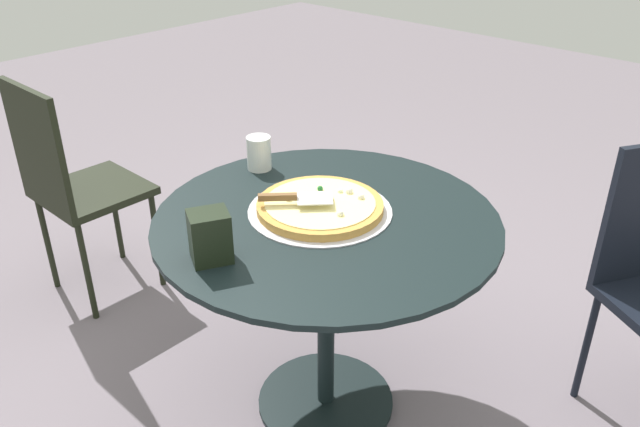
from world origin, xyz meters
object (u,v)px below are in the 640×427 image
Objects in this scene: pizza_server at (295,198)px; patio_chair_near at (71,179)px; pizza_on_tray at (320,207)px; drinking_cup at (259,153)px; napkin_dispenser at (210,237)px; patio_table at (326,260)px.

pizza_server is 1.10m from patio_chair_near.
patio_chair_near is at bearing -169.14° from pizza_on_tray.
pizza_on_tray is 0.08m from pizza_server.
drinking_cup is 0.12× the size of patio_chair_near.
napkin_dispenser reaches higher than pizza_server.
patio_table is at bearing -18.70° from pizza_on_tray.
napkin_dispenser is at bearing -8.59° from patio_chair_near.
patio_table is 7.41× the size of napkin_dispenser.
pizza_on_tray is 3.12× the size of napkin_dispenser.
drinking_cup reaches higher than pizza_on_tray.
pizza_on_tray is at bearing 10.86° from patio_chair_near.
pizza_on_tray is 0.45× the size of patio_chair_near.
napkin_dispenser is at bearing -99.98° from patio_table.
drinking_cup reaches higher than pizza_server.
pizza_on_tray is at bearing -156.56° from napkin_dispenser.
napkin_dispenser reaches higher than patio_table.
patio_chair_near is (-1.14, -0.20, -0.03)m from patio_table.
pizza_server is at bearing -124.54° from pizza_on_tray.
patio_chair_near is at bearing -71.03° from napkin_dispenser.
patio_table is 2.37× the size of pizza_on_tray.
pizza_on_tray is 0.36m from drinking_cup.
drinking_cup is (-0.35, 0.08, 0.04)m from pizza_on_tray.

